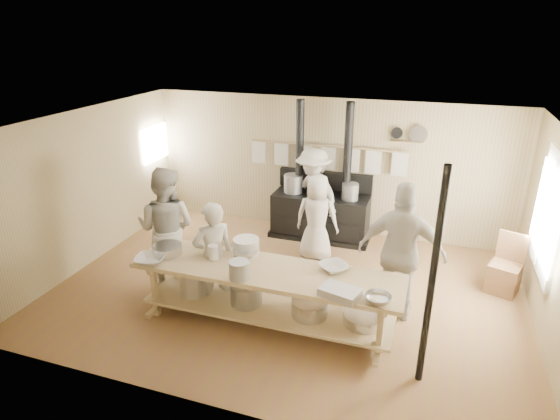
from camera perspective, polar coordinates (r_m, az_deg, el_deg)
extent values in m
plane|color=brown|center=(7.37, 0.85, -9.78)|extent=(7.00, 7.00, 0.00)
plane|color=tan|center=(9.05, 5.76, 5.32)|extent=(7.00, 0.00, 7.00)
plane|color=tan|center=(4.72, -8.57, -11.36)|extent=(7.00, 0.00, 7.00)
plane|color=tan|center=(8.45, -22.35, 2.52)|extent=(0.00, 5.00, 5.00)
plane|color=tan|center=(6.70, 30.83, -3.95)|extent=(0.00, 5.00, 5.00)
plane|color=#C5B692|center=(6.39, 0.98, 10.46)|extent=(7.00, 7.00, 0.00)
cube|color=beige|center=(7.16, 30.06, -0.48)|extent=(0.06, 1.35, 1.65)
plane|color=white|center=(7.15, 29.75, -0.44)|extent=(0.00, 1.50, 1.50)
cube|color=beige|center=(7.15, 29.67, -0.43)|extent=(0.02, 0.03, 1.50)
plane|color=white|center=(9.86, -14.98, 7.88)|extent=(0.00, 0.90, 0.90)
cube|color=black|center=(8.98, 4.96, -0.72)|extent=(1.80, 0.70, 0.85)
cube|color=black|center=(9.13, 4.89, -2.90)|extent=(1.90, 0.75, 0.10)
cube|color=black|center=(9.04, 5.55, 3.63)|extent=(1.80, 0.12, 0.35)
cylinder|color=black|center=(8.72, 2.43, 7.67)|extent=(0.15, 0.15, 1.75)
cylinder|color=black|center=(8.52, 8.29, 7.12)|extent=(0.15, 0.15, 1.75)
cylinder|color=#B2B2B7|center=(8.90, 1.65, 3.24)|extent=(0.36, 0.36, 0.34)
cylinder|color=gray|center=(8.63, 8.55, 2.24)|extent=(0.30, 0.30, 0.30)
cylinder|color=tan|center=(8.85, 5.71, 7.75)|extent=(3.00, 0.04, 0.04)
cube|color=silver|center=(9.29, -2.53, 7.12)|extent=(0.28, 0.01, 0.46)
cube|color=silver|center=(9.14, 0.12, 6.89)|extent=(0.28, 0.01, 0.46)
cube|color=silver|center=(9.01, 2.85, 6.65)|extent=(0.28, 0.01, 0.46)
cube|color=silver|center=(8.91, 5.66, 6.38)|extent=(0.28, 0.01, 0.46)
cube|color=silver|center=(8.82, 8.52, 6.09)|extent=(0.28, 0.01, 0.46)
cube|color=silver|center=(8.76, 11.42, 5.79)|extent=(0.28, 0.01, 0.46)
cube|color=silver|center=(8.72, 14.35, 5.46)|extent=(0.28, 0.01, 0.46)
cube|color=tan|center=(8.64, 14.95, 8.00)|extent=(0.50, 0.14, 0.03)
cylinder|color=black|center=(8.63, 14.05, 9.10)|extent=(0.20, 0.04, 0.20)
cylinder|color=silver|center=(8.61, 16.52, 8.83)|extent=(0.32, 0.03, 0.32)
cube|color=tan|center=(6.22, -1.67, -7.47)|extent=(3.60, 0.90, 0.06)
cube|color=tan|center=(6.51, -1.61, -11.85)|extent=(3.40, 0.80, 0.04)
cube|color=tan|center=(6.54, -1.61, -12.21)|extent=(3.30, 0.06, 0.06)
cube|color=tan|center=(6.82, -15.02, -9.25)|extent=(0.07, 0.07, 0.85)
cube|color=tan|center=(7.25, -12.46, -7.00)|extent=(0.07, 0.07, 0.85)
cube|color=tan|center=(5.90, 12.07, -14.39)|extent=(0.07, 0.07, 0.85)
cube|color=tan|center=(6.39, 12.77, -11.31)|extent=(0.07, 0.07, 0.85)
cylinder|color=#B2B2B7|center=(6.81, -10.46, -8.55)|extent=(0.40, 0.40, 0.38)
cylinder|color=gray|center=(6.52, -4.15, -10.11)|extent=(0.44, 0.44, 0.30)
cylinder|color=silver|center=(6.29, 3.62, -11.81)|extent=(0.48, 0.48, 0.22)
cylinder|color=silver|center=(6.21, 10.02, -13.11)|extent=(0.52, 0.52, 0.14)
cylinder|color=black|center=(5.29, 18.02, -8.33)|extent=(0.08, 0.08, 2.60)
imported|color=beige|center=(6.66, -8.11, -5.63)|extent=(0.70, 0.69, 1.63)
imported|color=beige|center=(7.30, -13.64, -2.18)|extent=(1.01, 0.83, 1.93)
imported|color=beige|center=(8.01, 4.52, -0.95)|extent=(0.75, 0.49, 1.53)
imported|color=beige|center=(6.51, 14.60, -5.07)|extent=(1.17, 0.50, 1.99)
imported|color=beige|center=(8.70, 4.06, 1.84)|extent=(1.33, 1.12, 1.78)
cube|color=brown|center=(8.01, 25.57, -7.47)|extent=(0.55, 0.55, 0.46)
cube|color=brown|center=(7.99, 26.42, -4.17)|extent=(0.42, 0.18, 0.51)
imported|color=silver|center=(6.57, -15.56, -5.83)|extent=(0.48, 0.48, 0.10)
imported|color=silver|center=(6.52, -4.25, -5.17)|extent=(0.48, 0.48, 0.11)
imported|color=silver|center=(6.20, 6.57, -6.93)|extent=(0.51, 0.51, 0.09)
imported|color=silver|center=(5.61, 11.85, -10.57)|extent=(0.32, 0.32, 0.10)
cube|color=#B2B2B7|center=(5.66, 7.34, -9.93)|extent=(0.52, 0.41, 0.10)
cylinder|color=silver|center=(6.75, -13.58, -4.70)|extent=(0.53, 0.53, 0.13)
cylinder|color=gray|center=(5.96, -5.00, -7.30)|extent=(0.28, 0.28, 0.24)
cylinder|color=silver|center=(6.56, -4.13, -4.44)|extent=(0.48, 0.48, 0.23)
cylinder|color=silver|center=(6.46, -8.14, -5.13)|extent=(0.17, 0.17, 0.21)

